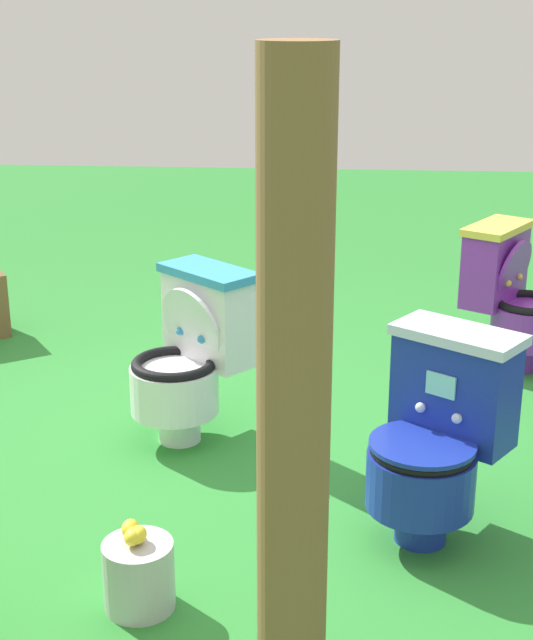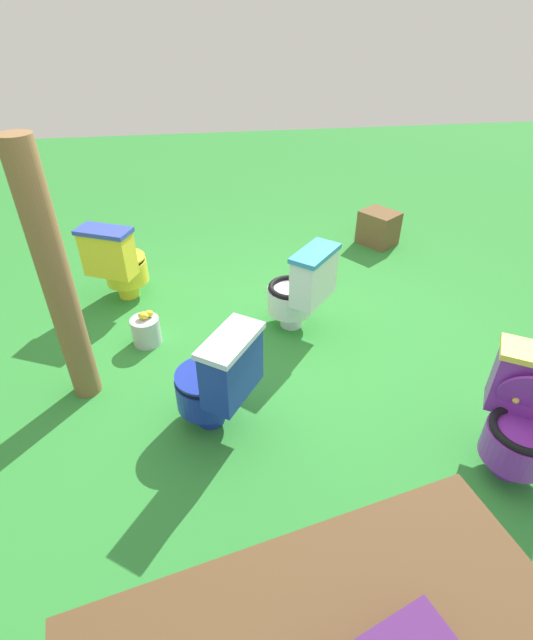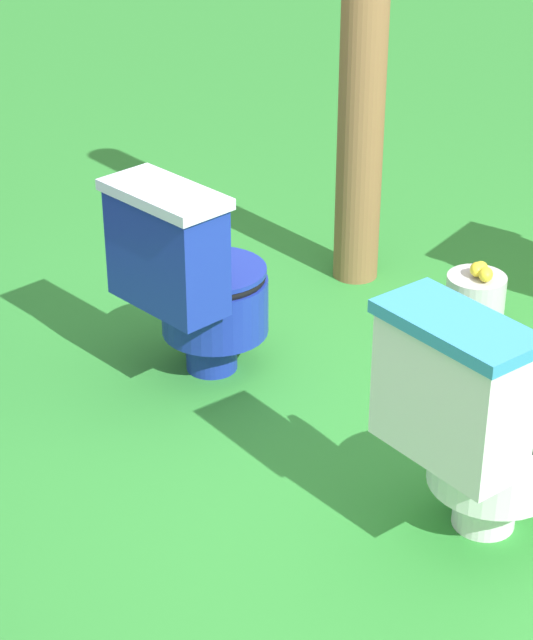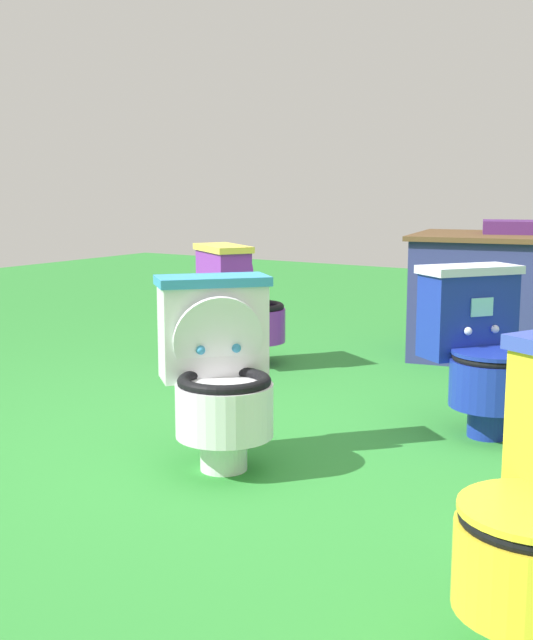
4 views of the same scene
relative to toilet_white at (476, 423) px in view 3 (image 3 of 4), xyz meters
name	(u,v)px [view 3 (image 3 of 4)]	position (x,y,z in m)	size (l,w,h in m)	color
ground	(361,484)	(0.18, 0.32, -0.37)	(14.00, 14.00, 0.00)	#2D8433
toilet_white	(476,423)	(0.00, 0.00, 0.00)	(0.63, 0.63, 0.73)	white
toilet_blue	(194,279)	(0.71, 0.96, 0.00)	(0.63, 0.61, 0.73)	#192D9E
wooden_post	(363,71)	(1.59, 0.51, 0.48)	(0.18, 0.18, 1.70)	brown
lemon_bucket	(475,302)	(1.22, 0.02, -0.26)	(0.22, 0.22, 0.28)	#B7B7BF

